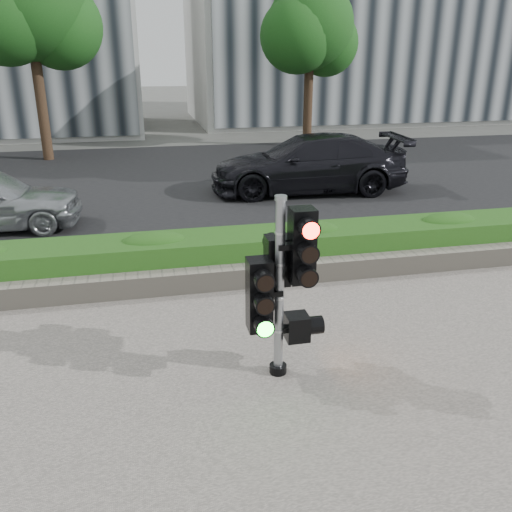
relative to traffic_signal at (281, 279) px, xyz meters
name	(u,v)px	position (x,y,z in m)	size (l,w,h in m)	color
ground	(258,346)	(-0.12, 0.68, -1.23)	(120.00, 120.00, 0.00)	#51514C
sidewalk	(319,483)	(-0.12, -1.82, -1.21)	(16.00, 11.00, 0.03)	#9E9389
road	(186,181)	(-0.12, 10.68, -1.22)	(60.00, 13.00, 0.02)	black
curb	(221,258)	(-0.12, 3.83, -1.17)	(60.00, 0.25, 0.12)	gray
stone_wall	(233,277)	(-0.12, 2.58, -1.03)	(12.00, 0.32, 0.34)	gray
hedge	(226,254)	(-0.12, 3.23, -0.86)	(12.00, 1.00, 0.68)	#3E8C2B
building_right	(354,7)	(10.88, 25.68, 4.77)	(18.00, 10.00, 12.00)	#B7B7B2
tree_left	(28,6)	(-4.63, 15.24, 3.82)	(4.61, 4.03, 7.34)	black
tree_right	(310,29)	(5.37, 16.24, 3.25)	(4.10, 3.58, 6.53)	black
traffic_signal	(281,279)	(0.00, 0.00, 0.00)	(0.75, 0.54, 2.17)	black
car_dark	(308,164)	(3.04, 8.60, -0.44)	(2.15, 5.30, 1.54)	black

